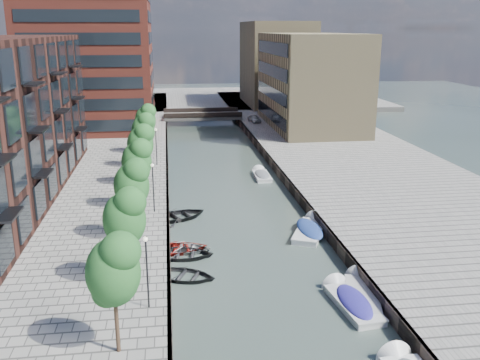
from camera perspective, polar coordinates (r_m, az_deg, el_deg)
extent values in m
plane|color=#38473F|center=(61.04, -2.03, 0.94)|extent=(300.00, 300.00, 0.00)
cube|color=gray|center=(64.43, 12.27, 1.84)|extent=(20.00, 140.00, 1.00)
cube|color=#332823|center=(60.64, -7.78, 1.19)|extent=(0.25, 140.00, 1.00)
cube|color=#332823|center=(61.79, 3.60, 1.58)|extent=(0.25, 140.00, 1.00)
cube|color=gray|center=(119.81, -4.95, 8.52)|extent=(80.00, 40.00, 1.00)
cube|color=black|center=(51.32, -23.85, 5.87)|extent=(8.00, 38.00, 14.00)
cube|color=maroon|center=(84.45, -15.95, 15.48)|extent=(18.00, 18.00, 30.00)
cube|color=#98865D|center=(83.94, 7.47, 10.46)|extent=(12.00, 25.00, 14.00)
cube|color=#98865D|center=(109.11, 3.89, 12.31)|extent=(12.00, 20.00, 16.00)
cube|color=gray|center=(92.02, -4.06, 6.82)|extent=(13.00, 6.00, 0.60)
cube|color=#332823|center=(89.17, -3.94, 6.92)|extent=(13.00, 0.40, 0.80)
cube|color=#332823|center=(94.69, -4.18, 7.44)|extent=(13.00, 0.40, 0.80)
cylinder|color=#382619|center=(26.36, -13.02, -14.43)|extent=(0.20, 0.20, 3.20)
ellipsoid|color=#215A27|center=(25.12, -13.40, -9.05)|extent=(2.50, 2.50, 3.25)
cylinder|color=#382619|center=(32.58, -11.97, -8.25)|extent=(0.20, 0.20, 3.20)
ellipsoid|color=#215A27|center=(31.59, -12.25, -3.73)|extent=(2.50, 2.50, 3.25)
cylinder|color=#382619|center=(39.07, -11.29, -4.07)|extent=(0.20, 0.20, 3.20)
ellipsoid|color=#215A27|center=(38.24, -11.51, -0.23)|extent=(2.50, 2.50, 3.25)
cylinder|color=#382619|center=(45.71, -10.81, -1.10)|extent=(0.20, 0.20, 3.20)
ellipsoid|color=#215A27|center=(45.00, -10.99, 2.22)|extent=(2.50, 2.50, 3.25)
cylinder|color=#382619|center=(52.44, -10.45, 1.11)|extent=(0.20, 0.20, 3.20)
ellipsoid|color=#215A27|center=(51.83, -10.60, 4.03)|extent=(2.50, 2.50, 3.25)
cylinder|color=#382619|center=(59.24, -10.18, 2.82)|extent=(0.20, 0.20, 3.20)
ellipsoid|color=#215A27|center=(58.69, -10.30, 5.41)|extent=(2.50, 2.50, 3.25)
cylinder|color=#382619|center=(66.07, -9.96, 4.18)|extent=(0.20, 0.20, 3.20)
ellipsoid|color=#215A27|center=(65.59, -10.07, 6.51)|extent=(2.50, 2.50, 3.25)
cylinder|color=black|center=(29.61, -9.87, -9.83)|extent=(0.10, 0.10, 4.00)
sphere|color=#FFF2CC|center=(28.81, -10.05, -6.24)|extent=(0.24, 0.24, 0.24)
cylinder|color=black|center=(44.58, -9.23, -0.92)|extent=(0.10, 0.10, 4.00)
sphere|color=#FFF2CC|center=(44.05, -9.34, 1.57)|extent=(0.24, 0.24, 0.24)
cylinder|color=black|center=(60.08, -8.92, 3.45)|extent=(0.10, 0.10, 4.00)
sphere|color=#FFF2CC|center=(59.69, -9.00, 5.33)|extent=(0.24, 0.24, 0.24)
imported|color=#252427|center=(38.71, -6.21, -8.19)|extent=(5.02, 3.95, 0.94)
imported|color=#232326|center=(35.62, -5.95, -10.41)|extent=(5.05, 4.39, 0.87)
imported|color=maroon|center=(39.65, -6.60, -7.60)|extent=(4.60, 3.48, 0.90)
imported|color=silver|center=(39.68, -6.09, -7.57)|extent=(4.62, 3.67, 0.86)
imported|color=black|center=(46.21, -6.50, -4.12)|extent=(5.93, 5.24, 1.02)
cube|color=silver|center=(32.66, 12.05, -13.18)|extent=(2.25, 4.84, 0.66)
cube|color=silver|center=(32.50, 12.09, -12.64)|extent=(2.34, 4.95, 0.10)
cone|color=silver|center=(34.49, 10.33, -11.34)|extent=(1.82, 1.11, 1.73)
ellipsoid|color=navy|center=(32.47, 12.10, -12.56)|extent=(2.10, 4.42, 0.57)
cube|color=#BDBCBB|center=(33.73, 12.89, -12.25)|extent=(2.92, 5.04, 0.67)
cube|color=#BDBCBB|center=(33.56, 12.93, -11.70)|extent=(3.03, 5.16, 0.10)
cone|color=#BDBCBB|center=(35.81, 12.55, -10.40)|extent=(1.93, 1.35, 1.75)
cube|color=white|center=(42.82, 7.41, -5.73)|extent=(3.80, 5.40, 0.72)
cube|color=white|center=(42.68, 7.43, -5.25)|extent=(3.93, 5.54, 0.11)
cone|color=white|center=(45.15, 7.94, -4.52)|extent=(2.12, 1.68, 1.88)
ellipsoid|color=navy|center=(42.66, 7.43, -5.18)|extent=(3.52, 4.96, 0.62)
cube|color=silver|center=(58.31, 2.36, 0.26)|extent=(1.59, 4.20, 0.59)
cube|color=silver|center=(58.22, 2.36, 0.56)|extent=(1.66, 4.29, 0.09)
cone|color=silver|center=(60.29, 2.03, 0.83)|extent=(1.55, 0.83, 1.55)
ellipsoid|color=slate|center=(58.21, 2.36, 0.61)|extent=(1.49, 3.84, 0.51)
imported|color=silver|center=(87.37, 1.54, 6.56)|extent=(2.05, 3.67, 1.18)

